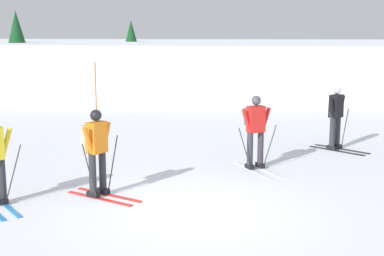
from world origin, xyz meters
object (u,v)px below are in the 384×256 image
at_px(skier_red, 255,128).
at_px(skier_orange, 96,148).
at_px(skier_black, 336,116).
at_px(conifer_far_left, 131,48).
at_px(trail_marker_pole, 96,92).
at_px(conifer_far_right, 17,45).

distance_m(skier_red, skier_orange, 3.90).
relative_size(skier_orange, skier_black, 1.00).
bearing_deg(skier_red, conifer_far_left, 108.80).
bearing_deg(skier_black, skier_orange, -141.33).
bearing_deg(skier_orange, trail_marker_pole, 102.73).
xyz_separation_m(skier_orange, conifer_far_right, (-7.44, 16.20, 1.30)).
relative_size(skier_orange, conifer_far_left, 0.50).
height_order(skier_black, trail_marker_pole, trail_marker_pole).
height_order(skier_red, skier_black, same).
height_order(skier_orange, conifer_far_right, conifer_far_right).
distance_m(skier_black, conifer_far_left, 15.80).
distance_m(conifer_far_left, conifer_far_right, 5.56).
height_order(skier_red, conifer_far_left, conifer_far_left).
bearing_deg(skier_black, conifer_far_left, 119.07).
bearing_deg(conifer_far_right, conifer_far_left, 20.27).
distance_m(skier_red, skier_black, 3.08).
relative_size(trail_marker_pole, conifer_far_left, 0.59).
bearing_deg(skier_red, skier_black, 43.10).
xyz_separation_m(conifer_far_left, conifer_far_right, (-5.22, -1.93, 0.20)).
relative_size(skier_black, conifer_far_right, 0.44).
height_order(trail_marker_pole, conifer_far_right, conifer_far_right).
height_order(conifer_far_left, conifer_far_right, conifer_far_right).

